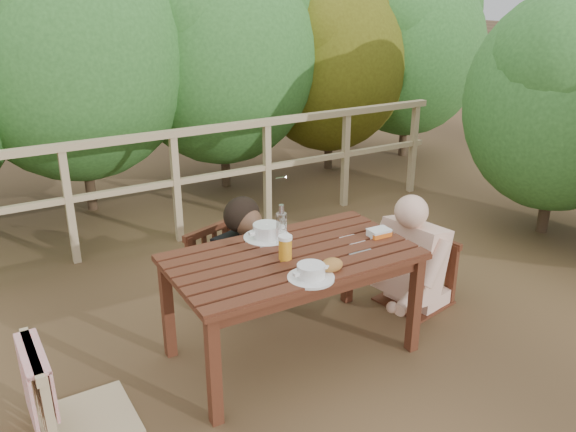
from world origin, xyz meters
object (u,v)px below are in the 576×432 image
bottle (281,226)px  chair_far (228,238)px  butter_tub (379,233)px  soup_far (267,232)px  chair_right (418,246)px  diner_right (425,211)px  chair_left (77,343)px  beer_glass (285,248)px  bread_roll (332,265)px  soup_near (311,272)px  table (292,305)px  woman (227,219)px

bottle → chair_far: bearing=93.5°
butter_tub → soup_far: bearing=152.6°
chair_right → diner_right: (0.03, 0.00, 0.25)m
chair_left → beer_glass: (1.18, -0.03, 0.26)m
chair_right → bottle: (-1.08, 0.04, 0.36)m
chair_far → bread_roll: (0.12, -1.12, 0.23)m
beer_glass → soup_near: bearing=-88.6°
table → chair_far: bearing=92.7°
chair_right → woman: woman is taller
woman → beer_glass: bearing=68.7°
table → butter_tub: 0.70m
chair_far → chair_right: (1.12, -0.73, -0.03)m
diner_right → bread_roll: diner_right is taller
chair_left → chair_right: chair_left is taller
table → beer_glass: (-0.07, -0.04, 0.41)m
chair_far → soup_far: chair_far is taller
soup_far → butter_tub: size_ratio=2.13×
chair_left → diner_right: bearing=-88.8°
woman → chair_left: bearing=16.1°
table → soup_near: size_ratio=5.60×
diner_right → beer_glass: size_ratio=8.98×
bottle → woman: bearing=93.4°
woman → soup_far: bearing=73.2°
chair_far → bottle: bearing=-105.8°
chair_far → bread_roll: 1.15m
soup_far → butter_tub: 0.70m
bottle → butter_tub: 0.63m
table → soup_far: size_ratio=4.89×
table → chair_far: size_ratio=1.52×
chair_right → butter_tub: 0.56m
soup_far → bread_roll: bearing=-80.3°
table → woman: 0.90m
woman → soup_far: 0.57m
beer_glass → butter_tub: size_ratio=1.13×
bottle → table: bearing=-91.9°
bread_roll → bottle: bottle is taller
soup_far → chair_left: bearing=-166.4°
woman → chair_right: bearing=126.8°
chair_right → bottle: bearing=-103.5°
woman → beer_glass: woman is taller
soup_far → butter_tub: (0.62, -0.34, -0.02)m
table → chair_right: bearing=5.1°
chair_right → soup_near: 1.24m
table → chair_left: chair_left is taller
table → bottle: bearing=88.1°
table → diner_right: 1.17m
soup_near → beer_glass: (-0.01, 0.27, 0.03)m
bread_roll → beer_glass: (-0.15, 0.25, 0.04)m
table → woman: bearing=92.6°
woman → beer_glass: (-0.03, -0.89, 0.13)m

